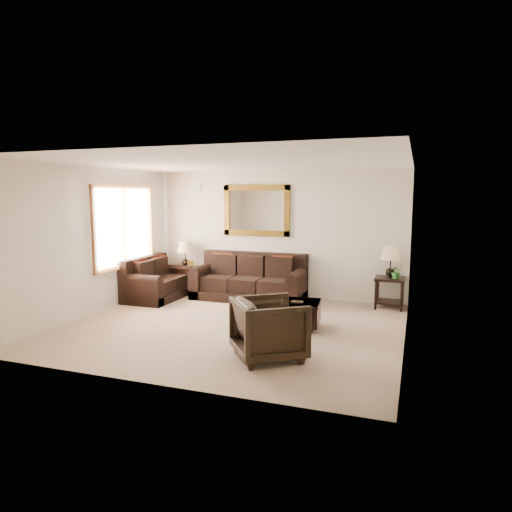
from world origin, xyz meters
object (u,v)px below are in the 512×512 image
at_px(loveseat, 156,283).
at_px(end_table_right, 390,268).
at_px(sofa, 250,282).
at_px(armchair, 269,326).
at_px(end_table_left, 186,259).
at_px(coffee_table, 280,311).

xyz_separation_m(loveseat, end_table_right, (4.72, 0.78, 0.47)).
bearing_deg(sofa, armchair, -65.53).
height_order(end_table_left, armchair, end_table_left).
height_order(loveseat, coffee_table, loveseat).
bearing_deg(loveseat, sofa, -71.43).
distance_m(end_table_right, coffee_table, 2.60).
relative_size(sofa, end_table_right, 1.92).
distance_m(end_table_left, armchair, 4.62).
distance_m(loveseat, end_table_right, 4.81).
relative_size(end_table_left, armchair, 1.29).
xyz_separation_m(end_table_left, armchair, (3.09, -3.43, -0.31)).
distance_m(sofa, armchair, 3.60).
bearing_deg(loveseat, coffee_table, -110.86).
height_order(end_table_right, armchair, end_table_right).
bearing_deg(end_table_left, loveseat, -109.86).
relative_size(sofa, armchair, 2.60).
bearing_deg(sofa, end_table_left, 174.42).
bearing_deg(coffee_table, end_table_left, 138.38).
bearing_deg(end_table_right, loveseat, -170.68).
relative_size(sofa, coffee_table, 1.69).
bearing_deg(end_table_left, end_table_right, -0.17).
distance_m(end_table_right, armchair, 3.69).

